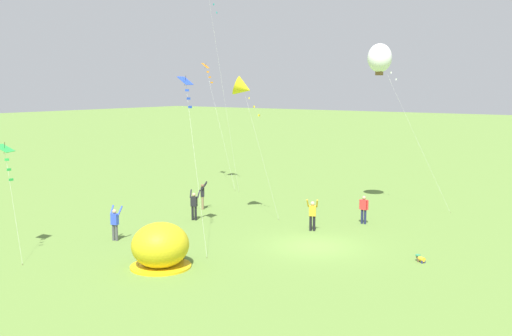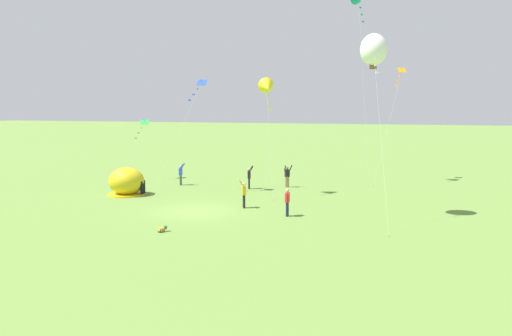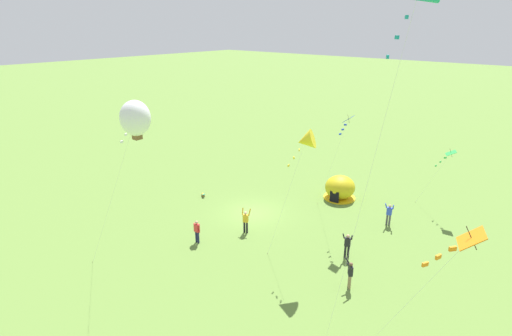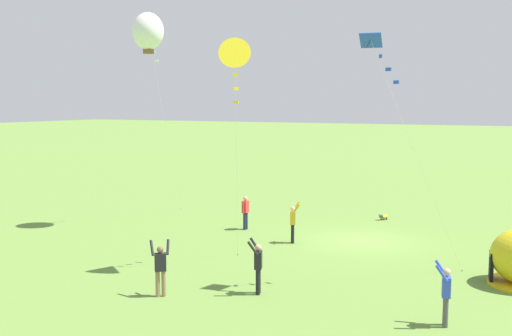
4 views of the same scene
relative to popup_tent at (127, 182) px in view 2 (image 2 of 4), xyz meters
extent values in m
plane|color=olive|center=(7.26, -3.94, -1.00)|extent=(300.00, 300.00, 0.00)
ellipsoid|color=gold|center=(-0.01, 0.00, 0.05)|extent=(2.70, 2.60, 2.10)
cylinder|color=yellow|center=(-0.01, 0.00, -0.95)|extent=(2.81, 2.81, 0.10)
cube|color=black|center=(1.25, 0.19, -0.45)|extent=(0.24, 0.81, 1.10)
cylinder|color=gold|center=(7.72, -9.51, -0.83)|extent=(0.35, 0.39, 0.22)
sphere|color=brown|center=(7.84, -9.29, -0.80)|extent=(0.19, 0.19, 0.19)
cylinder|color=#338C59|center=(7.84, -9.29, -0.71)|extent=(0.24, 0.24, 0.06)
cylinder|color=brown|center=(7.69, -9.36, -0.91)|extent=(0.07, 0.07, 0.17)
cylinder|color=brown|center=(7.86, -9.46, -0.91)|extent=(0.07, 0.07, 0.17)
cylinder|color=navy|center=(7.59, -9.58, -0.93)|extent=(0.09, 0.09, 0.13)
cylinder|color=navy|center=(7.73, -9.66, -0.93)|extent=(0.09, 0.09, 0.13)
cylinder|color=#1E2347|center=(13.41, -3.69, -0.56)|extent=(0.15, 0.15, 0.88)
cylinder|color=#1E2347|center=(13.41, -3.89, -0.56)|extent=(0.15, 0.15, 0.88)
cube|color=red|center=(13.41, -3.79, 0.18)|extent=(0.25, 0.39, 0.60)
sphere|color=tan|center=(13.41, -3.79, 0.61)|extent=(0.22, 0.22, 0.22)
cylinder|color=red|center=(13.40, -3.54, 0.18)|extent=(0.09, 0.09, 0.58)
cylinder|color=red|center=(13.41, -4.04, 0.18)|extent=(0.09, 0.09, 0.58)
cylinder|color=black|center=(8.16, 5.30, -0.56)|extent=(0.15, 0.15, 0.88)
cylinder|color=black|center=(8.22, 5.11, -0.56)|extent=(0.15, 0.15, 0.88)
cube|color=black|center=(8.19, 5.20, 0.18)|extent=(0.35, 0.44, 0.60)
sphere|color=tan|center=(8.19, 5.20, 0.61)|extent=(0.22, 0.22, 0.22)
cylinder|color=black|center=(8.24, 5.50, 0.65)|extent=(0.37, 0.26, 0.50)
cylinder|color=black|center=(8.42, 5.00, 0.65)|extent=(0.39, 0.15, 0.50)
cylinder|color=black|center=(10.13, -2.25, -0.56)|extent=(0.15, 0.15, 0.88)
cylinder|color=black|center=(10.04, -2.07, -0.56)|extent=(0.15, 0.15, 0.88)
cube|color=gold|center=(10.08, -2.16, 0.18)|extent=(0.38, 0.45, 0.60)
sphere|color=beige|center=(10.08, -2.16, 0.61)|extent=(0.22, 0.22, 0.22)
cylinder|color=gold|center=(10.06, -2.46, 0.65)|extent=(0.36, 0.29, 0.50)
cylinder|color=gold|center=(9.84, -1.98, 0.65)|extent=(0.39, 0.19, 0.50)
cylinder|color=#8C7251|center=(11.07, 6.98, -0.56)|extent=(0.15, 0.15, 0.88)
cylinder|color=#8C7251|center=(10.91, 6.86, -0.56)|extent=(0.15, 0.15, 0.88)
cube|color=black|center=(10.99, 6.92, 0.18)|extent=(0.45, 0.42, 0.60)
sphere|color=brown|center=(10.99, 6.92, 0.61)|extent=(0.22, 0.22, 0.22)
cylinder|color=black|center=(11.29, 6.97, 0.65)|extent=(0.34, 0.32, 0.50)
cylinder|color=black|center=(10.88, 6.64, 0.65)|extent=(0.26, 0.37, 0.50)
cylinder|color=#4C4C51|center=(1.98, 5.49, -0.56)|extent=(0.15, 0.15, 0.88)
cylinder|color=#4C4C51|center=(2.02, 5.30, -0.56)|extent=(0.15, 0.15, 0.88)
cube|color=blue|center=(2.00, 5.40, 0.18)|extent=(0.31, 0.42, 0.60)
sphere|color=tan|center=(2.00, 5.40, 0.61)|extent=(0.22, 0.22, 0.22)
cylinder|color=blue|center=(2.09, 5.69, 0.65)|extent=(0.39, 0.22, 0.50)
cylinder|color=blue|center=(2.20, 5.17, 0.65)|extent=(0.38, 0.10, 0.50)
cylinder|color=silver|center=(3.73, 1.08, 3.28)|extent=(2.74, 3.73, 8.56)
cylinder|color=brown|center=(2.37, -0.77, -0.97)|extent=(0.03, 0.03, 0.06)
cube|color=blue|center=(5.10, 2.94, 7.56)|extent=(0.81, 0.71, 0.45)
cylinder|color=#332314|center=(5.10, 2.94, 7.57)|extent=(0.25, 0.33, 0.54)
cube|color=blue|center=(4.85, 2.60, 7.05)|extent=(0.15, 0.20, 0.12)
cube|color=blue|center=(4.63, 2.32, 6.62)|extent=(0.21, 0.11, 0.12)
cube|color=blue|center=(4.42, 2.03, 6.19)|extent=(0.21, 0.11, 0.12)
cylinder|color=silver|center=(10.79, 1.95, 3.08)|extent=(1.02, 2.01, 8.16)
cylinder|color=brown|center=(11.30, 0.95, -0.97)|extent=(0.03, 0.03, 0.06)
cone|color=yellow|center=(10.29, 2.95, 7.16)|extent=(1.65, 1.68, 1.44)
cube|color=yellow|center=(10.46, 2.62, 6.54)|extent=(0.20, 0.17, 0.12)
cube|color=yellow|center=(10.59, 2.35, 6.02)|extent=(0.18, 0.19, 0.12)
cube|color=yellow|center=(10.73, 2.07, 5.49)|extent=(0.21, 0.11, 0.12)
cylinder|color=silver|center=(18.92, -4.72, 4.06)|extent=(1.34, 4.71, 10.11)
cylinder|color=brown|center=(19.59, -7.07, -0.97)|extent=(0.03, 0.03, 0.06)
ellipsoid|color=white|center=(18.26, -2.37, 9.11)|extent=(1.59, 1.59, 1.88)
cube|color=brown|center=(18.26, -2.37, 8.11)|extent=(0.40, 0.40, 0.29)
cube|color=white|center=(18.37, -2.77, 8.59)|extent=(0.21, 0.08, 0.12)
cube|color=white|center=(18.47, -3.11, 8.14)|extent=(0.20, 0.16, 0.12)
cube|color=white|center=(18.56, -3.45, 7.69)|extent=(0.21, 0.12, 0.12)
cylinder|color=silver|center=(18.89, 11.79, 3.97)|extent=(1.96, 4.61, 9.93)
cylinder|color=brown|center=(17.92, 9.49, -0.97)|extent=(0.03, 0.03, 0.06)
cube|color=orange|center=(19.87, 14.09, 8.93)|extent=(0.82, 0.75, 0.44)
cylinder|color=#332314|center=(19.87, 14.09, 8.94)|extent=(0.17, 0.37, 0.47)
cube|color=orange|center=(19.71, 13.71, 8.42)|extent=(0.20, 0.17, 0.12)
cube|color=orange|center=(19.57, 13.38, 7.98)|extent=(0.21, 0.11, 0.12)
cube|color=orange|center=(19.43, 13.06, 7.54)|extent=(0.21, 0.14, 0.12)
cylinder|color=silver|center=(-3.08, 6.68, 1.64)|extent=(0.89, 2.40, 5.27)
cylinder|color=brown|center=(-3.53, 5.49, -0.97)|extent=(0.03, 0.03, 0.06)
cube|color=green|center=(-2.64, 7.88, 4.27)|extent=(1.00, 0.96, 0.37)
cylinder|color=#332314|center=(-2.64, 7.88, 4.28)|extent=(0.13, 0.31, 0.61)
cube|color=green|center=(-2.79, 7.49, 3.75)|extent=(0.19, 0.17, 0.12)
cube|color=green|center=(-2.91, 7.16, 3.30)|extent=(0.21, 0.08, 0.12)
cube|color=green|center=(-3.03, 6.83, 2.85)|extent=(0.21, 0.08, 0.12)
cylinder|color=silver|center=(16.88, 9.79, 6.82)|extent=(1.41, 1.87, 15.64)
cylinder|color=brown|center=(17.58, 8.86, -0.97)|extent=(0.03, 0.03, 0.06)
cube|color=teal|center=(16.34, 10.51, 13.93)|extent=(0.19, 0.17, 0.12)
cube|color=teal|center=(16.48, 10.33, 13.33)|extent=(0.18, 0.19, 0.12)
cube|color=teal|center=(16.61, 10.15, 12.72)|extent=(0.20, 0.16, 0.12)
camera|label=1|loc=(-19.12, -19.12, 7.34)|focal=42.00mm
camera|label=2|loc=(19.99, -33.34, 5.87)|focal=35.00mm
camera|label=3|loc=(29.55, 15.66, 13.76)|focal=28.00mm
camera|label=4|loc=(-0.65, 22.91, 5.50)|focal=42.00mm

